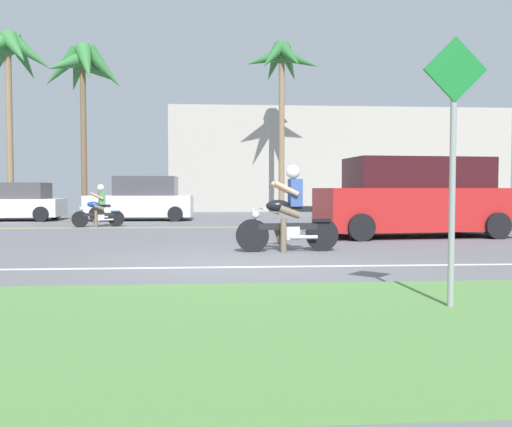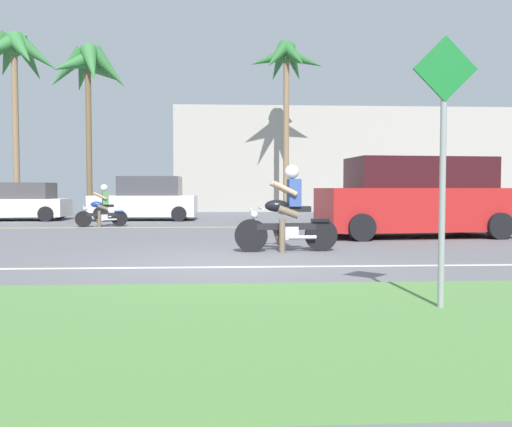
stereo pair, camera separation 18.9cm
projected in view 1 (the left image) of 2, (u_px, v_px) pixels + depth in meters
name	position (u px, v px, depth m)	size (l,w,h in m)	color
ground	(231.00, 245.00, 11.68)	(56.00, 30.00, 0.04)	slate
grass_median	(251.00, 326.00, 4.60)	(56.00, 3.80, 0.06)	#548442
lane_line_near	(236.00, 267.00, 8.24)	(50.40, 0.12, 0.01)	silver
lane_line_far	(227.00, 227.00, 16.81)	(50.40, 0.12, 0.01)	yellow
motorcyclist	(289.00, 215.00, 10.28)	(2.00, 0.65, 1.67)	black
suv_nearby	(415.00, 199.00, 13.49)	(5.05, 2.42, 1.98)	#AD1E1E
parked_car_0	(14.00, 203.00, 20.33)	(3.70, 2.07, 1.44)	white
parked_car_1	(142.00, 200.00, 20.51)	(4.00, 1.99, 1.68)	silver
palm_tree_0	(282.00, 67.00, 24.47)	(3.57, 3.41, 7.97)	#846B4C
palm_tree_1	(83.00, 72.00, 23.31)	(3.82, 3.71, 7.47)	brown
palm_tree_2	(8.00, 58.00, 23.92)	(4.13, 4.07, 8.33)	#846B4C
motorcyclist_distant	(99.00, 209.00, 16.89)	(1.55, 0.68, 1.35)	black
street_sign	(453.00, 147.00, 5.14)	(0.62, 0.06, 2.66)	gray
building_far	(335.00, 161.00, 29.93)	(18.18, 4.00, 5.52)	#A8A399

